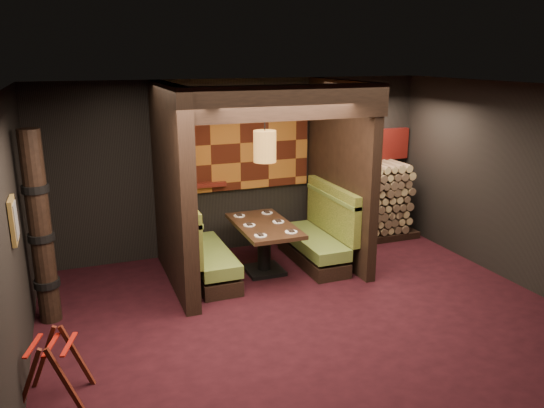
{
  "coord_description": "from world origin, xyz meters",
  "views": [
    {
      "loc": [
        -2.62,
        -5.51,
        3.2
      ],
      "look_at": [
        0.0,
        1.3,
        1.15
      ],
      "focal_mm": 35.0,
      "sensor_mm": 36.0,
      "label": 1
    }
  ],
  "objects": [
    {
      "name": "place_settings",
      "position": [
        -0.03,
        1.56,
        0.79
      ],
      "size": [
        0.65,
        1.19,
        0.03
      ],
      "color": "white",
      "rests_on": "dining_table"
    },
    {
      "name": "tapa_back_panel",
      "position": [
        -0.02,
        2.71,
        1.82
      ],
      "size": [
        2.4,
        0.06,
        1.55
      ],
      "primitive_type": "cube",
      "color": "#9F5B20",
      "rests_on": "wall_back"
    },
    {
      "name": "luggage_rack",
      "position": [
        -2.97,
        -0.62,
        0.35
      ],
      "size": [
        0.75,
        0.62,
        0.71
      ],
      "color": "#48180E",
      "rests_on": "floor"
    },
    {
      "name": "booth_bench_right",
      "position": [
        0.93,
        1.65,
        0.4
      ],
      "size": [
        0.68,
        1.6,
        1.14
      ],
      "color": "black",
      "rests_on": "floor"
    },
    {
      "name": "lacquer_shelf",
      "position": [
        -0.6,
        2.65,
        1.18
      ],
      "size": [
        0.6,
        0.12,
        0.07
      ],
      "primitive_type": "cube",
      "color": "#581912",
      "rests_on": "wall_back"
    },
    {
      "name": "pendant_lamp",
      "position": [
        -0.03,
        1.51,
        1.95
      ],
      "size": [
        0.33,
        0.33,
        1.12
      ],
      "color": "olive",
      "rests_on": "ceiling"
    },
    {
      "name": "wall_right",
      "position": [
        3.26,
        0.0,
        1.43
      ],
      "size": [
        0.02,
        5.5,
        2.85
      ],
      "primitive_type": "cube",
      "color": "black",
      "rests_on": "ground"
    },
    {
      "name": "floor",
      "position": [
        0.0,
        0.0,
        -0.01
      ],
      "size": [
        6.5,
        5.5,
        0.02
      ],
      "primitive_type": "cube",
      "color": "black",
      "rests_on": "ground"
    },
    {
      "name": "bay_front_post",
      "position": [
        1.39,
        1.96,
        1.43
      ],
      "size": [
        0.08,
        0.08,
        2.85
      ],
      "primitive_type": "cube",
      "color": "black",
      "rests_on": "floor"
    },
    {
      "name": "booth_bench_left",
      "position": [
        -0.96,
        1.65,
        0.4
      ],
      "size": [
        0.68,
        1.6,
        1.14
      ],
      "color": "black",
      "rests_on": "floor"
    },
    {
      "name": "totem_column",
      "position": [
        -3.05,
        1.1,
        1.19
      ],
      "size": [
        0.31,
        0.31,
        2.4
      ],
      "color": "black",
      "rests_on": "floor"
    },
    {
      "name": "ceiling",
      "position": [
        0.0,
        0.0,
        2.86
      ],
      "size": [
        6.5,
        5.5,
        0.02
      ],
      "primitive_type": "cube",
      "color": "black",
      "rests_on": "ground"
    },
    {
      "name": "mosaic_header",
      "position": [
        2.29,
        2.68,
        1.64
      ],
      "size": [
        1.83,
        0.1,
        0.56
      ],
      "primitive_type": "cube",
      "color": "maroon",
      "rests_on": "wall_back"
    },
    {
      "name": "partition_left",
      "position": [
        -1.35,
        1.65,
        1.43
      ],
      "size": [
        0.2,
        2.2,
        2.85
      ],
      "primitive_type": "cube",
      "color": "black",
      "rests_on": "floor"
    },
    {
      "name": "dining_table",
      "position": [
        -0.03,
        1.56,
        0.54
      ],
      "size": [
        0.81,
        1.48,
        0.78
      ],
      "color": "black",
      "rests_on": "floor"
    },
    {
      "name": "tapa_side_panel",
      "position": [
        -1.23,
        1.82,
        1.85
      ],
      "size": [
        0.04,
        1.85,
        1.45
      ],
      "primitive_type": "cube",
      "color": "#9F5B20",
      "rests_on": "partition_left"
    },
    {
      "name": "header_beam",
      "position": [
        -0.02,
        0.7,
        2.63
      ],
      "size": [
        2.85,
        0.18,
        0.44
      ],
      "primitive_type": "cube",
      "color": "black",
      "rests_on": "partition_left"
    },
    {
      "name": "wall_front",
      "position": [
        0.0,
        -2.76,
        1.43
      ],
      "size": [
        6.5,
        0.02,
        2.85
      ],
      "primitive_type": "cube",
      "color": "black",
      "rests_on": "ground"
    },
    {
      "name": "partition_right",
      "position": [
        1.3,
        1.7,
        1.43
      ],
      "size": [
        0.15,
        2.1,
        2.85
      ],
      "primitive_type": "cube",
      "color": "black",
      "rests_on": "floor"
    },
    {
      "name": "wall_left",
      "position": [
        -3.26,
        0.0,
        1.43
      ],
      "size": [
        0.02,
        5.5,
        2.85
      ],
      "primitive_type": "cube",
      "color": "black",
      "rests_on": "ground"
    },
    {
      "name": "framed_picture",
      "position": [
        -3.22,
        0.1,
        1.62
      ],
      "size": [
        0.05,
        0.36,
        0.46
      ],
      "color": "olive",
      "rests_on": "wall_left"
    },
    {
      "name": "firewood_stack",
      "position": [
        2.29,
        2.35,
        0.68
      ],
      "size": [
        1.73,
        0.7,
        1.36
      ],
      "color": "black",
      "rests_on": "floor"
    },
    {
      "name": "wall_back",
      "position": [
        0.0,
        2.76,
        1.43
      ],
      "size": [
        6.5,
        0.02,
        2.85
      ],
      "primitive_type": "cube",
      "color": "black",
      "rests_on": "ground"
    }
  ]
}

